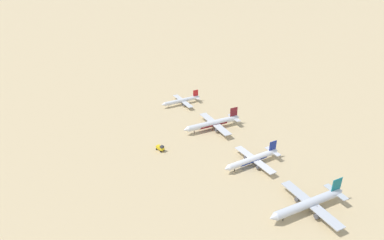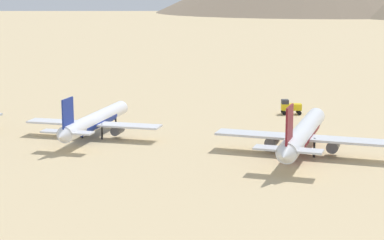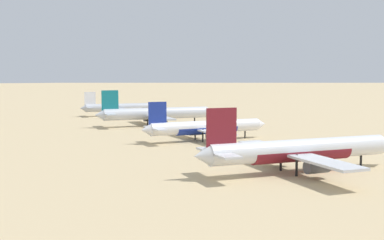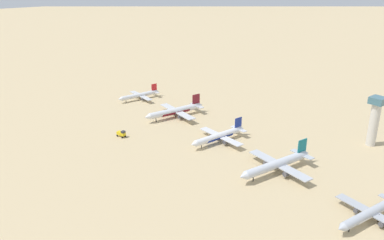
{
  "view_description": "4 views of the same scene",
  "coord_description": "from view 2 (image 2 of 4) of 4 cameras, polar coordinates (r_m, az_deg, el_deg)",
  "views": [
    {
      "loc": [
        109.96,
        117.48,
        107.41
      ],
      "look_at": [
        4.6,
        -54.05,
        4.5
      ],
      "focal_mm": 31.44,
      "sensor_mm": 36.0,
      "label": 1
    },
    {
      "loc": [
        -135.8,
        -51.11,
        32.31
      ],
      "look_at": [
        4.61,
        -18.2,
        3.83
      ],
      "focal_mm": 62.13,
      "sensor_mm": 36.0,
      "label": 2
    },
    {
      "loc": [
        -63.16,
        -114.45,
        18.1
      ],
      "look_at": [
        -5.44,
        0.35,
        6.07
      ],
      "focal_mm": 46.27,
      "sensor_mm": 36.0,
      "label": 3
    },
    {
      "loc": [
        134.0,
        143.3,
        87.18
      ],
      "look_at": [
        -0.7,
        -21.17,
        5.62
      ],
      "focal_mm": 36.7,
      "sensor_mm": 36.0,
      "label": 4
    }
  ],
  "objects": [
    {
      "name": "ground_plane",
      "position": [
        148.65,
        -7.26,
        -1.48
      ],
      "size": [
        1800.0,
        1800.0,
        0.0
      ],
      "primitive_type": "plane",
      "color": "tan"
    },
    {
      "name": "service_truck",
      "position": [
        176.03,
        8.44,
        1.16
      ],
      "size": [
        3.76,
        5.59,
        3.9
      ],
      "color": "yellow",
      "rests_on": "ground"
    },
    {
      "name": "parked_jet_1",
      "position": [
        133.7,
        9.49,
        -1.17
      ],
      "size": [
        42.72,
        34.78,
        12.31
      ],
      "color": "silver",
      "rests_on": "ground"
    },
    {
      "name": "parked_jet_2",
      "position": [
        148.71,
        -8.31,
        -0.07
      ],
      "size": [
        37.74,
        30.59,
        10.9
      ],
      "color": "white",
      "rests_on": "ground"
    }
  ]
}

